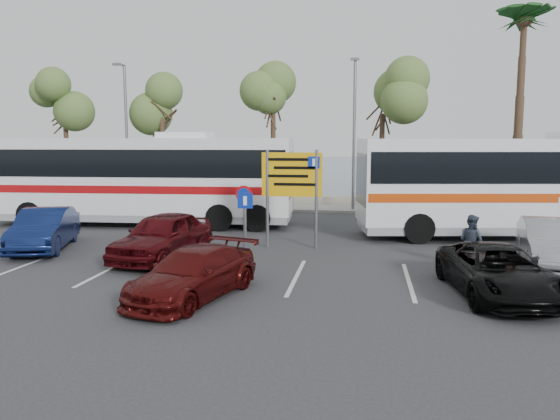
# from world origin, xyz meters

# --- Properties ---
(ground) EXTENTS (120.00, 120.00, 0.00)m
(ground) POSITION_xyz_m (0.00, 0.00, 0.00)
(ground) COLOR #2E2E31
(ground) RESTS_ON ground
(kerb_strip) EXTENTS (44.00, 2.40, 0.15)m
(kerb_strip) POSITION_xyz_m (0.00, 14.00, 0.07)
(kerb_strip) COLOR #9C988D
(kerb_strip) RESTS_ON ground
(seawall) EXTENTS (48.00, 0.80, 0.60)m
(seawall) POSITION_xyz_m (0.00, 16.00, 0.30)
(seawall) COLOR #A39C82
(seawall) RESTS_ON ground
(sea) EXTENTS (140.00, 140.00, 0.00)m
(sea) POSITION_xyz_m (0.00, 60.00, 0.01)
(sea) COLOR #3B4D5F
(sea) RESTS_ON ground
(tree_far_left) EXTENTS (3.20, 3.20, 7.60)m
(tree_far_left) POSITION_xyz_m (-14.00, 14.00, 6.33)
(tree_far_left) COLOR #382619
(tree_far_left) RESTS_ON kerb_strip
(tree_left) EXTENTS (3.20, 3.20, 7.20)m
(tree_left) POSITION_xyz_m (-8.00, 14.00, 6.00)
(tree_left) COLOR #382619
(tree_left) RESTS_ON kerb_strip
(tree_mid) EXTENTS (3.20, 3.20, 8.00)m
(tree_mid) POSITION_xyz_m (-1.50, 14.00, 6.65)
(tree_mid) COLOR #382619
(tree_mid) RESTS_ON kerb_strip
(tree_right) EXTENTS (3.20, 3.20, 7.40)m
(tree_right) POSITION_xyz_m (4.50, 14.00, 6.17)
(tree_right) COLOR #382619
(tree_right) RESTS_ON kerb_strip
(palm_tree) EXTENTS (4.80, 4.80, 11.20)m
(palm_tree) POSITION_xyz_m (11.50, 14.00, 9.87)
(palm_tree) COLOR #382619
(palm_tree) RESTS_ON kerb_strip
(street_lamp_left) EXTENTS (0.45, 1.15, 8.01)m
(street_lamp_left) POSITION_xyz_m (-10.00, 13.52, 4.60)
(street_lamp_left) COLOR slate
(street_lamp_left) RESTS_ON kerb_strip
(street_lamp_right) EXTENTS (0.45, 1.15, 8.01)m
(street_lamp_right) POSITION_xyz_m (3.00, 13.52, 4.60)
(street_lamp_right) COLOR slate
(street_lamp_right) RESTS_ON kerb_strip
(direction_sign) EXTENTS (2.20, 0.12, 3.60)m
(direction_sign) POSITION_xyz_m (1.00, 3.20, 2.43)
(direction_sign) COLOR slate
(direction_sign) RESTS_ON ground
(sign_no_stop) EXTENTS (0.60, 0.08, 2.35)m
(sign_no_stop) POSITION_xyz_m (-0.60, 2.38, 1.58)
(sign_no_stop) COLOR slate
(sign_no_stop) RESTS_ON ground
(sign_parking) EXTENTS (0.50, 0.07, 2.25)m
(sign_parking) POSITION_xyz_m (-0.20, 0.79, 1.47)
(sign_parking) COLOR slate
(sign_parking) RESTS_ON ground
(lane_markings) EXTENTS (12.02, 4.20, 0.01)m
(lane_markings) POSITION_xyz_m (-1.14, -1.00, 0.00)
(lane_markings) COLOR silver
(lane_markings) RESTS_ON ground
(coach_bus_left) EXTENTS (13.88, 3.70, 4.28)m
(coach_bus_left) POSITION_xyz_m (-6.50, 7.50, 1.99)
(coach_bus_left) COLOR white
(coach_bus_left) RESTS_ON ground
(coach_bus_right) EXTENTS (13.95, 4.99, 4.26)m
(coach_bus_right) POSITION_xyz_m (10.22, 6.80, 1.98)
(coach_bus_right) COLOR white
(coach_bus_right) RESTS_ON ground
(car_blue) EXTENTS (2.85, 4.77, 1.49)m
(car_blue) POSITION_xyz_m (-7.79, 1.50, 0.74)
(car_blue) COLOR #101D4E
(car_blue) RESTS_ON ground
(car_maroon) EXTENTS (2.92, 4.65, 1.25)m
(car_maroon) POSITION_xyz_m (-0.60, -3.50, 0.63)
(car_maroon) COLOR #4E0E0D
(car_maroon) RESTS_ON ground
(car_red) EXTENTS (2.57, 4.84, 1.57)m
(car_red) POSITION_xyz_m (-3.00, 0.67, 0.78)
(car_red) COLOR #490A0E
(car_red) RESTS_ON ground
(suv_black) EXTENTS (2.72, 4.89, 1.29)m
(suv_black) POSITION_xyz_m (7.00, -2.16, 0.65)
(suv_black) COLOR black
(suv_black) RESTS_ON ground
(car_silver_b) EXTENTS (2.27, 4.72, 1.49)m
(car_silver_b) POSITION_xyz_m (9.40, 1.50, 0.75)
(car_silver_b) COLOR gray
(car_silver_b) RESTS_ON ground
(pedestrian_far) EXTENTS (1.00, 1.02, 1.66)m
(pedestrian_far) POSITION_xyz_m (6.92, 1.00, 0.83)
(pedestrian_far) COLOR #363E51
(pedestrian_far) RESTS_ON ground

